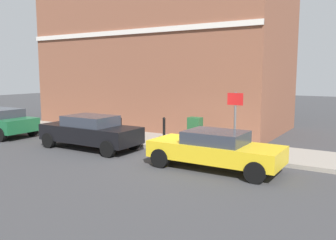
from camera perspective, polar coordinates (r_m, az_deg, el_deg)
ground at (r=13.38m, az=2.19°, el=-5.96°), size 80.00×80.00×0.00m
sidewalk at (r=18.36m, az=-11.37°, el=-2.14°), size 2.69×30.00×0.15m
corner_building at (r=21.13m, az=-0.96°, el=11.75°), size 6.53×13.96×9.32m
car_yellow at (r=11.67m, az=7.58°, el=-4.65°), size 1.79×4.34×1.27m
car_black at (r=14.99m, az=-12.42°, el=-1.79°), size 1.81×4.37×1.39m
utility_cabinet at (r=14.84m, az=4.36°, el=-1.94°), size 0.46×0.61×1.15m
bollard_near_cabinet at (r=15.71m, az=-0.64°, el=-1.30°), size 0.14×0.14×1.04m
bollard_far_kerb at (r=15.85m, az=-7.67°, el=-1.29°), size 0.14×0.14×1.04m
street_sign at (r=13.07m, az=10.77°, el=0.99°), size 0.08×0.60×2.30m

